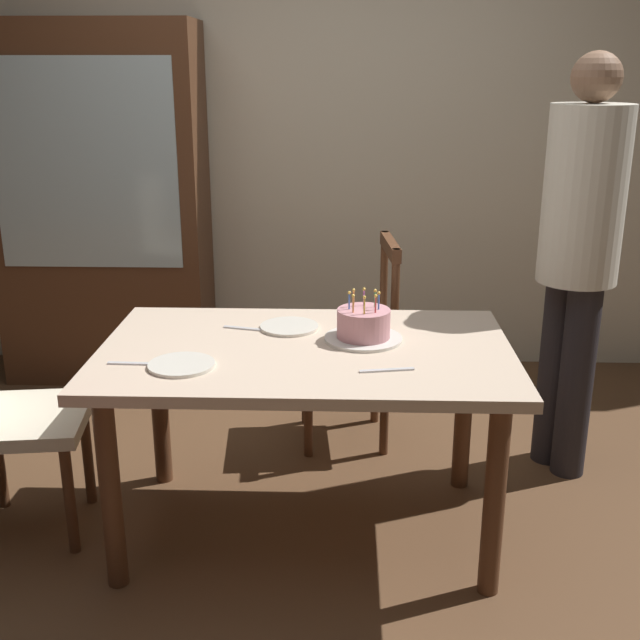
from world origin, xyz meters
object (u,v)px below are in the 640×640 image
chair_spindle_back (351,346)px  person_guest (579,245)px  birthday_cake (364,326)px  china_cabinet (102,207)px  plate_near_celebrant (182,365)px  dining_table (306,372)px  plate_far_side (289,327)px

chair_spindle_back → person_guest: size_ratio=0.55×
birthday_cake → person_guest: (0.87, 0.45, 0.20)m
birthday_cake → china_cabinet: (-1.38, 1.48, 0.17)m
plate_near_celebrant → dining_table: bearing=26.9°
china_cabinet → plate_near_celebrant: bearing=-66.2°
plate_near_celebrant → person_guest: bearing=26.6°
plate_far_side → chair_spindle_back: bearing=67.5°
plate_far_side → plate_near_celebrant: bearing=-128.9°
plate_far_side → person_guest: bearing=16.1°
chair_spindle_back → plate_near_celebrant: bearing=-120.0°
dining_table → plate_near_celebrant: (-0.40, -0.20, 0.10)m
dining_table → person_guest: size_ratio=0.84×
birthday_cake → chair_spindle_back: size_ratio=0.29×
dining_table → china_cabinet: bearing=127.0°
plate_near_celebrant → china_cabinet: 1.94m
birthday_cake → plate_near_celebrant: bearing=-154.9°
plate_near_celebrant → plate_far_side: size_ratio=1.00×
birthday_cake → dining_table: bearing=-158.6°
person_guest → plate_near_celebrant: bearing=-153.4°
plate_near_celebrant → china_cabinet: bearing=113.8°
dining_table → china_cabinet: china_cabinet is taller
chair_spindle_back → china_cabinet: (-1.34, 0.79, 0.49)m
china_cabinet → chair_spindle_back: bearing=-30.4°
dining_table → plate_near_celebrant: size_ratio=6.57×
dining_table → chair_spindle_back: bearing=78.1°
dining_table → chair_spindle_back: (0.16, 0.77, -0.18)m
plate_far_side → person_guest: size_ratio=0.13×
person_guest → china_cabinet: (-2.25, 1.02, -0.04)m
chair_spindle_back → plate_far_side: bearing=-112.5°
birthday_cake → chair_spindle_back: 0.77m
plate_far_side → dining_table: bearing=-70.3°
birthday_cake → china_cabinet: bearing=133.0°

